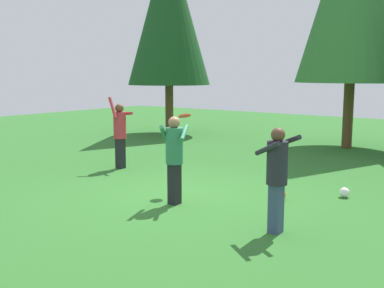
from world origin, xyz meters
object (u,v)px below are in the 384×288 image
object	(u,v)px
person_thrower	(120,130)
ball_white	(345,192)
ball_yellow	(176,159)
person_bystander	(174,153)
person_catcher	(277,171)
tree_far_left	(169,11)
frisbee	(185,116)
ball_orange	(281,195)

from	to	relation	value
person_thrower	ball_white	distance (m)	6.04
ball_yellow	person_bystander	bearing A→B (deg)	-51.43
person_catcher	ball_white	bearing A→B (deg)	-68.70
ball_yellow	tree_far_left	distance (m)	8.30
person_catcher	frisbee	bearing A→B (deg)	0.00
person_thrower	person_catcher	size ratio (longest dim) A/B	1.13
tree_far_left	ball_orange	bearing A→B (deg)	-38.06
frisbee	tree_far_left	distance (m)	10.30
person_catcher	frisbee	distance (m)	3.26
person_thrower	frisbee	bearing A→B (deg)	0.00
person_thrower	tree_far_left	distance (m)	8.40
ball_white	ball_orange	world-z (taller)	ball_orange
tree_far_left	person_catcher	bearing A→B (deg)	-42.32
person_thrower	frisbee	size ratio (longest dim) A/B	5.38
ball_yellow	ball_white	bearing A→B (deg)	-8.39
person_thrower	person_catcher	bearing A→B (deg)	-4.47
person_thrower	person_bystander	size ratio (longest dim) A/B	1.12
person_bystander	ball_white	xyz separation A→B (m)	(2.52, 2.52, -0.93)
ball_yellow	person_thrower	bearing A→B (deg)	-118.54
ball_white	tree_far_left	size ratio (longest dim) A/B	0.03
person_thrower	ball_white	bearing A→B (deg)	22.46
frisbee	ball_white	size ratio (longest dim) A/B	1.71
ball_orange	ball_yellow	bearing A→B (deg)	157.32
person_thrower	ball_white	world-z (taller)	person_thrower
person_bystander	tree_far_left	distance (m)	11.57
ball_orange	tree_far_left	size ratio (longest dim) A/B	0.03
ball_orange	person_thrower	bearing A→B (deg)	176.63
ball_orange	frisbee	bearing A→B (deg)	-166.00
ball_yellow	ball_orange	world-z (taller)	ball_yellow
person_catcher	person_thrower	bearing A→B (deg)	4.15
ball_white	frisbee	bearing A→B (deg)	-153.94
frisbee	ball_yellow	size ratio (longest dim) A/B	1.42
person_thrower	person_bystander	world-z (taller)	person_thrower
person_bystander	frisbee	distance (m)	1.31
person_catcher	ball_white	world-z (taller)	person_catcher
ball_white	person_bystander	bearing A→B (deg)	-135.04
person_bystander	ball_white	bearing A→B (deg)	-72.94
frisbee	ball_white	bearing A→B (deg)	26.06
person_bystander	tree_far_left	size ratio (longest dim) A/B	0.21
frisbee	tree_far_left	xyz separation A→B (m)	(-6.47, 7.22, 3.47)
person_bystander	ball_orange	world-z (taller)	person_bystander
frisbee	tree_far_left	bearing A→B (deg)	131.88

